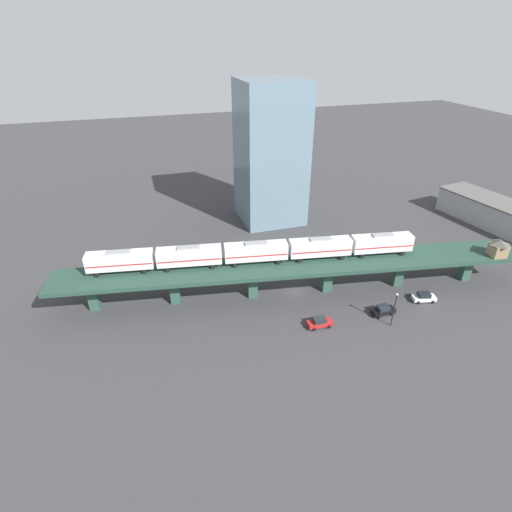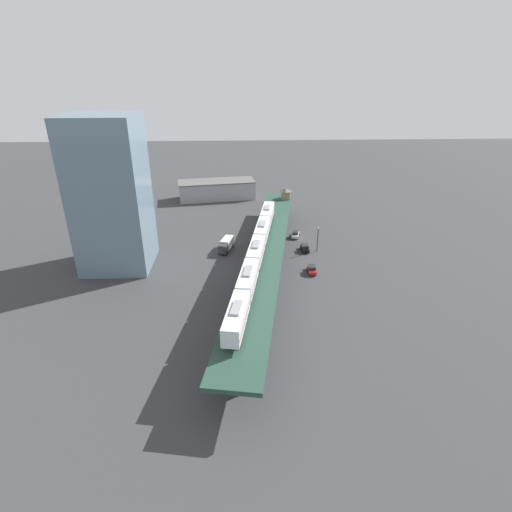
# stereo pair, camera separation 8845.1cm
# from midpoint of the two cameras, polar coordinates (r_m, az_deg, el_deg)

# --- Properties ---
(ground_plane) EXTENTS (400.00, 400.00, 0.00)m
(ground_plane) POSITION_cam_midpoint_polar(r_m,az_deg,el_deg) (77.19, -23.38, -13.36)
(ground_plane) COLOR #38383A
(elevated_viaduct) EXTENTS (23.53, 92.12, 6.72)m
(elevated_viaduct) POSITION_cam_midpoint_polar(r_m,az_deg,el_deg) (73.82, -24.20, -9.87)
(elevated_viaduct) COLOR #244135
(elevated_viaduct) RESTS_ON ground
(subway_train) EXTENTS (13.10, 62.00, 4.45)m
(subway_train) POSITION_cam_midpoint_polar(r_m,az_deg,el_deg) (67.74, -28.86, -10.71)
(subway_train) COLOR silver
(subway_train) RESTS_ON elevated_viaduct
(signal_hut) EXTENTS (3.71, 3.71, 3.40)m
(signal_hut) POSITION_cam_midpoint_polar(r_m,az_deg,el_deg) (103.95, -12.53, 3.70)
(signal_hut) COLOR #8C7251
(signal_hut) RESTS_ON elevated_viaduct
(street_car_red) EXTENTS (2.12, 4.48, 1.89)m
(street_car_red) POSITION_cam_midpoint_polar(r_m,az_deg,el_deg) (73.53, -15.08, -13.13)
(street_car_red) COLOR #AD1E1E
(street_car_red) RESTS_ON ground
(street_car_white) EXTENTS (2.79, 4.70, 1.89)m
(street_car_white) POSITION_cam_midpoint_polar(r_m,az_deg,el_deg) (92.16, -12.92, -4.45)
(street_car_white) COLOR silver
(street_car_white) RESTS_ON ground
(street_car_black) EXTENTS (2.04, 4.45, 1.89)m
(street_car_black) POSITION_cam_midpoint_polar(r_m,az_deg,el_deg) (83.63, -13.18, -7.77)
(street_car_black) COLOR black
(street_car_black) RESTS_ON ground
(delivery_truck) EXTENTS (4.17, 7.54, 3.20)m
(delivery_truck) POSITION_cam_midpoint_polar(r_m,az_deg,el_deg) (90.71, -26.50, -6.59)
(delivery_truck) COLOR #333338
(delivery_truck) RESTS_ON ground
(street_lamp) EXTENTS (0.44, 0.44, 6.94)m
(street_lamp) POSITION_cam_midpoint_polar(r_m,az_deg,el_deg) (81.08, -11.18, -6.05)
(street_lamp) COLOR black
(street_lamp) RESTS_ON ground
(warehouse_building) EXTENTS (29.78, 14.44, 6.80)m
(warehouse_building) POSITION_cam_midpoint_polar(r_m,az_deg,el_deg) (133.02, -20.78, 5.03)
(warehouse_building) COLOR #99999E
(warehouse_building) RESTS_ON ground
(office_tower) EXTENTS (16.00, 16.00, 36.00)m
(office_tower) POSITION_cam_midpoint_polar(r_m,az_deg,el_deg) (93.75, -44.94, 0.51)
(office_tower) COLOR slate
(office_tower) RESTS_ON ground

